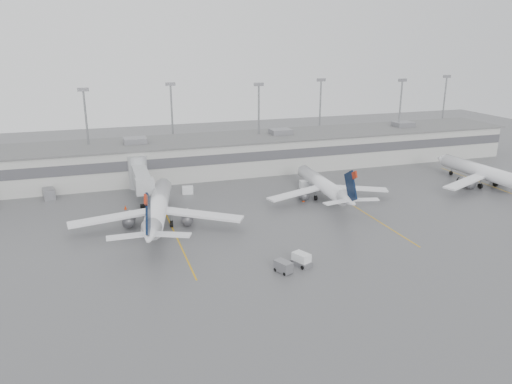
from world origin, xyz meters
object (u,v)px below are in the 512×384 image
object	(u,v)px
jet_far_right	(488,173)
baggage_tug	(301,261)
jet_mid_left	(158,208)
jet_mid_right	(324,185)

from	to	relation	value
jet_far_right	baggage_tug	xyz separation A→B (m)	(-53.42, -23.46, -2.38)
jet_mid_left	baggage_tug	world-z (taller)	jet_mid_left
jet_mid_left	jet_mid_right	size ratio (longest dim) A/B	1.13
jet_mid_right	baggage_tug	distance (m)	31.45
jet_mid_right	baggage_tug	xyz separation A→B (m)	(-16.38, -26.76, -2.12)
jet_mid_left	jet_far_right	size ratio (longest dim) A/B	1.04
jet_far_right	baggage_tug	world-z (taller)	jet_far_right
jet_far_right	baggage_tug	distance (m)	58.40
jet_mid_right	baggage_tug	world-z (taller)	jet_mid_right
baggage_tug	jet_far_right	bearing A→B (deg)	-0.34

